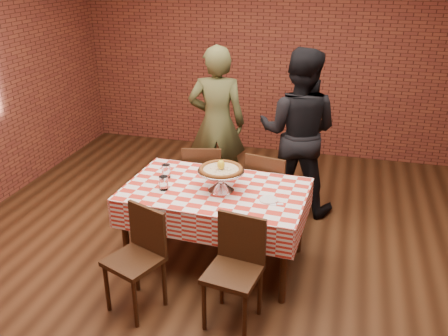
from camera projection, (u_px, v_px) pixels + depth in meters
The scene contains 19 objects.
ground at pixel (215, 262), 4.50m from camera, with size 6.00×6.00×0.00m, color black.
back_wall at pixel (275, 51), 6.56m from camera, with size 5.50×5.50×0.00m, color brown.
table at pixel (216, 226), 4.38m from camera, with size 1.58×0.95×0.75m, color #351F0F.
tablecloth at pixel (215, 202), 4.28m from camera, with size 1.61×0.98×0.27m, color red, non-canonical shape.
pizza_stand at pixel (221, 180), 4.17m from camera, with size 0.42×0.42×0.18m, color silver, non-canonical shape.
pizza at pixel (221, 170), 4.13m from camera, with size 0.38×0.38×0.03m, color beige.
lemon at pixel (221, 165), 4.11m from camera, with size 0.07×0.07×0.08m, color yellow.
water_glass_left at pixel (164, 183), 4.18m from camera, with size 0.08×0.08×0.13m, color white.
water_glass_right at pixel (166, 171), 4.41m from camera, with size 0.08×0.08×0.13m, color white.
side_plate at pixel (269, 200), 4.01m from camera, with size 0.16×0.16×0.01m, color white.
sweetener_packet_a at pixel (273, 204), 3.94m from camera, with size 0.05×0.04×0.01m, color white.
sweetener_packet_b at pixel (280, 204), 3.95m from camera, with size 0.05×0.04×0.01m, color white.
condiment_caddy at pixel (231, 170), 4.41m from camera, with size 0.10×0.08×0.14m, color silver.
chair_near_left at pixel (134, 263), 3.75m from camera, with size 0.38×0.38×0.86m, color #351F0F, non-canonical shape.
chair_near_right at pixel (233, 276), 3.60m from camera, with size 0.39×0.39×0.87m, color #351F0F, non-canonical shape.
chair_far_left at pixel (203, 181), 5.12m from camera, with size 0.40×0.40×0.88m, color #351F0F, non-canonical shape.
chair_far_right at pixel (271, 191), 4.88m from camera, with size 0.41×0.41×0.89m, color #351F0F, non-canonical shape.
diner_olive at pixel (217, 124), 5.45m from camera, with size 0.65×0.43×1.78m, color #494C29.
diner_black at pixel (298, 132), 5.14m from camera, with size 0.88×0.68×1.81m, color black.
Camera 1 is at (1.07, -3.60, 2.63)m, focal length 38.43 mm.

